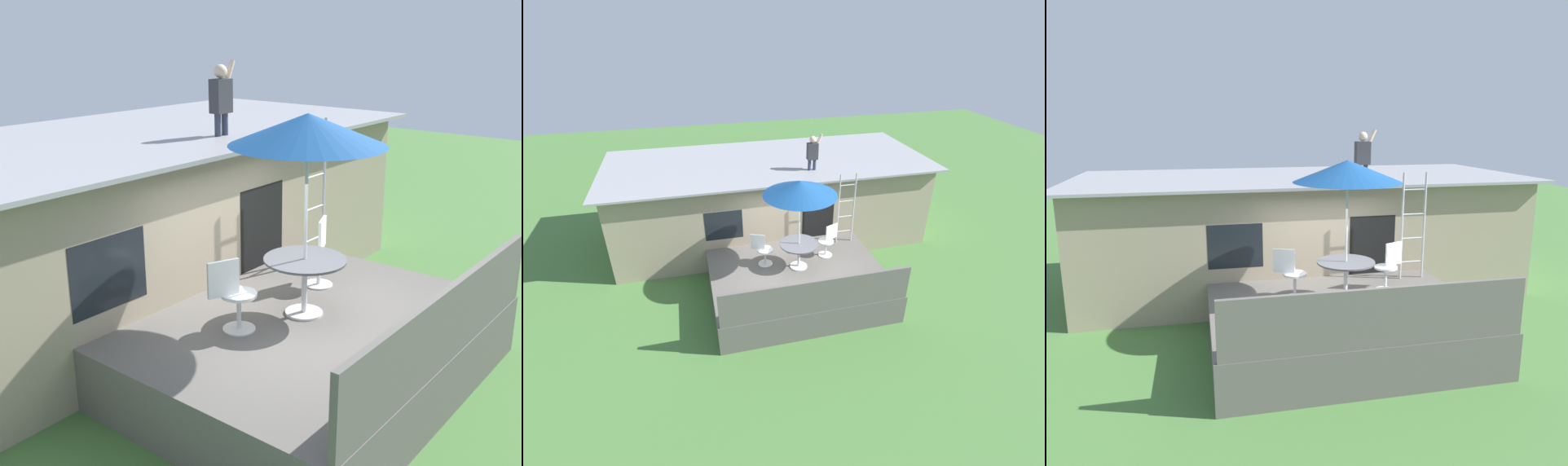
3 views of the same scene
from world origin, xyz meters
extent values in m
plane|color=#477538|center=(0.00, 0.00, 0.00)|extent=(40.00, 40.00, 0.00)
cube|color=gray|center=(0.00, 3.60, 1.33)|extent=(10.00, 4.00, 2.66)
cube|color=#99999E|center=(0.00, 3.60, 2.69)|extent=(10.50, 4.50, 0.06)
cube|color=black|center=(-1.75, 1.61, 1.55)|extent=(1.10, 0.03, 0.90)
cube|color=black|center=(1.13, 1.61, 1.05)|extent=(1.00, 0.03, 2.00)
cube|color=#605B56|center=(0.00, 0.00, 0.40)|extent=(4.68, 3.75, 0.80)
cube|color=#605B56|center=(0.00, -1.82, 1.25)|extent=(4.58, 0.08, 0.90)
cylinder|color=silver|center=(0.09, 0.10, 0.82)|extent=(0.48, 0.48, 0.03)
cylinder|color=silver|center=(0.09, 0.10, 1.17)|extent=(0.07, 0.07, 0.71)
cylinder|color=#4C4C51|center=(0.09, 0.10, 1.53)|extent=(1.04, 1.04, 0.03)
cylinder|color=silver|center=(0.09, 0.10, 2.00)|extent=(0.04, 0.04, 2.40)
cone|color=#194C8C|center=(0.09, 0.10, 3.15)|extent=(1.90, 1.90, 0.38)
cylinder|color=silver|center=(1.57, 1.11, 1.90)|extent=(0.04, 0.04, 2.20)
cylinder|color=silver|center=(2.05, 1.11, 1.90)|extent=(0.04, 0.04, 2.20)
cylinder|color=silver|center=(1.81, 1.11, 1.15)|extent=(0.48, 0.03, 0.03)
cylinder|color=silver|center=(1.81, 1.11, 1.65)|extent=(0.48, 0.03, 0.03)
cylinder|color=silver|center=(1.81, 1.11, 2.15)|extent=(0.48, 0.03, 0.03)
cylinder|color=silver|center=(1.81, 1.11, 2.65)|extent=(0.48, 0.03, 0.03)
cylinder|color=#33384C|center=(1.05, 2.38, 2.89)|extent=(0.10, 0.10, 0.34)
cylinder|color=#33384C|center=(1.21, 2.38, 2.89)|extent=(0.10, 0.10, 0.34)
cube|color=#333338|center=(1.13, 2.38, 3.31)|extent=(0.32, 0.20, 0.50)
sphere|color=beige|center=(1.13, 2.38, 3.67)|extent=(0.20, 0.20, 0.20)
cylinder|color=beige|center=(1.31, 2.38, 3.61)|extent=(0.26, 0.08, 0.44)
cylinder|color=silver|center=(-0.77, 0.45, 0.81)|extent=(0.40, 0.40, 0.02)
cylinder|color=silver|center=(-0.77, 0.45, 1.03)|extent=(0.06, 0.06, 0.44)
cylinder|color=silver|center=(-0.77, 0.45, 1.26)|extent=(0.44, 0.44, 0.04)
cube|color=silver|center=(-0.96, 0.53, 1.50)|extent=(0.39, 0.19, 0.44)
cylinder|color=silver|center=(1.00, 0.48, 0.81)|extent=(0.40, 0.40, 0.02)
cylinder|color=silver|center=(1.00, 0.48, 1.03)|extent=(0.06, 0.06, 0.44)
cylinder|color=silver|center=(1.00, 0.48, 1.26)|extent=(0.44, 0.44, 0.04)
cube|color=silver|center=(1.19, 0.56, 1.50)|extent=(0.38, 0.19, 0.44)
camera|label=1|loc=(-6.18, -4.17, 4.30)|focal=44.67mm
camera|label=2|loc=(-2.51, -8.62, 6.96)|focal=27.19mm
camera|label=3|loc=(-2.42, -8.01, 3.97)|focal=34.00mm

